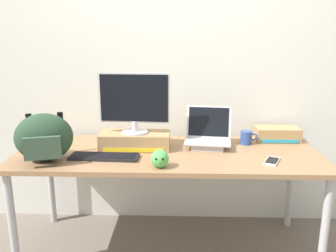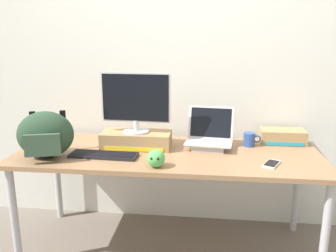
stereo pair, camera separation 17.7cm
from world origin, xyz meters
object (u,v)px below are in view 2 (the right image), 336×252
at_px(coffee_mug, 250,139).
at_px(desktop_monitor, 136,102).
at_px(messenger_backpack, 46,135).
at_px(external_keyboard, 104,155).
at_px(toner_box_cyan, 282,136).
at_px(toner_box_yellow, 136,140).
at_px(open_laptop, 209,140).
at_px(plush_toy, 156,158).
at_px(cell_phone, 272,164).

bearing_deg(coffee_mug, desktop_monitor, -171.72).
height_order(desktop_monitor, messenger_backpack, desktop_monitor).
bearing_deg(external_keyboard, toner_box_cyan, 23.05).
xyz_separation_m(toner_box_yellow, coffee_mug, (0.80, 0.12, -0.01)).
bearing_deg(external_keyboard, toner_box_yellow, 55.66).
relative_size(coffee_mug, toner_box_cyan, 0.39).
relative_size(toner_box_yellow, desktop_monitor, 0.99).
bearing_deg(open_laptop, messenger_backpack, -156.12).
bearing_deg(open_laptop, plush_toy, -120.60).
xyz_separation_m(coffee_mug, plush_toy, (-0.60, -0.49, 0.01)).
relative_size(toner_box_yellow, external_keyboard, 1.07).
bearing_deg(open_laptop, toner_box_cyan, 25.53).
relative_size(external_keyboard, toner_box_cyan, 1.41).
distance_m(toner_box_yellow, desktop_monitor, 0.27).
bearing_deg(cell_phone, toner_box_yellow, -170.24).
height_order(messenger_backpack, coffee_mug, messenger_backpack).
bearing_deg(coffee_mug, messenger_backpack, -163.37).
relative_size(toner_box_yellow, plush_toy, 4.44).
bearing_deg(open_laptop, cell_phone, -31.81).
relative_size(coffee_mug, cell_phone, 0.73).
height_order(messenger_backpack, cell_phone, messenger_backpack).
distance_m(desktop_monitor, external_keyboard, 0.43).
height_order(coffee_mug, toner_box_cyan, toner_box_cyan).
bearing_deg(desktop_monitor, messenger_backpack, -148.30).
xyz_separation_m(coffee_mug, cell_phone, (0.09, -0.38, -0.04)).
relative_size(external_keyboard, messenger_backpack, 1.12).
bearing_deg(toner_box_yellow, cell_phone, -16.36).
distance_m(external_keyboard, cell_phone, 1.06).
distance_m(open_laptop, external_keyboard, 0.74).
bearing_deg(cell_phone, desktop_monitor, -170.17).
bearing_deg(plush_toy, messenger_backpack, 172.61).
relative_size(external_keyboard, plush_toy, 4.13).
bearing_deg(desktop_monitor, open_laptop, 8.37).
distance_m(messenger_backpack, toner_box_cyan, 1.66).
xyz_separation_m(messenger_backpack, coffee_mug, (1.33, 0.40, -0.10)).
xyz_separation_m(open_laptop, external_keyboard, (-0.68, -0.27, -0.04)).
bearing_deg(desktop_monitor, toner_box_cyan, 15.85).
xyz_separation_m(coffee_mug, toner_box_cyan, (0.25, 0.11, 0.00)).
height_order(toner_box_yellow, coffee_mug, toner_box_yellow).
bearing_deg(toner_box_yellow, desktop_monitor, -95.21).
bearing_deg(cell_phone, external_keyboard, -155.67).
bearing_deg(desktop_monitor, toner_box_yellow, 88.59).
relative_size(open_laptop, coffee_mug, 2.76).
distance_m(messenger_backpack, cell_phone, 1.43).
distance_m(toner_box_yellow, open_laptop, 0.51).
relative_size(desktop_monitor, toner_box_cyan, 1.53).
bearing_deg(toner_box_cyan, plush_toy, -144.96).
relative_size(toner_box_yellow, toner_box_cyan, 1.51).
xyz_separation_m(toner_box_yellow, external_keyboard, (-0.17, -0.23, -0.04)).
distance_m(desktop_monitor, toner_box_cyan, 1.11).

